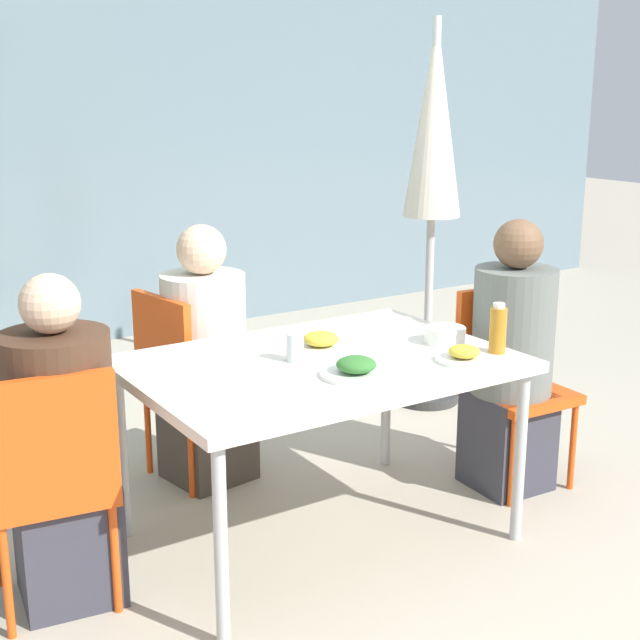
{
  "coord_description": "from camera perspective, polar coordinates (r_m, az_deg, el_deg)",
  "views": [
    {
      "loc": [
        -1.69,
        -2.64,
        1.7
      ],
      "look_at": [
        0.0,
        0.0,
        0.87
      ],
      "focal_mm": 50.0,
      "sensor_mm": 36.0,
      "label": 1
    }
  ],
  "objects": [
    {
      "name": "person_left",
      "position": [
        3.09,
        -16.21,
        -8.17
      ],
      "size": [
        0.36,
        0.36,
        1.13
      ],
      "rotation": [
        0.0,
        0.0,
        -0.13
      ],
      "color": "#383842",
      "rests_on": "ground"
    },
    {
      "name": "bottle",
      "position": [
        3.41,
        11.32,
        -0.58
      ],
      "size": [
        0.06,
        0.06,
        0.19
      ],
      "color": "#B7751E",
      "rests_on": "dining_table"
    },
    {
      "name": "dining_table",
      "position": [
        3.3,
        0.0,
        -3.41
      ],
      "size": [
        1.38,
        0.96,
        0.72
      ],
      "color": "silver",
      "rests_on": "ground"
    },
    {
      "name": "drinking_cup",
      "position": [
        3.25,
        -1.61,
        -1.76
      ],
      "size": [
        0.07,
        0.07,
        0.11
      ],
      "color": "silver",
      "rests_on": "dining_table"
    },
    {
      "name": "plate_0",
      "position": [
        3.41,
        0.07,
        -1.46
      ],
      "size": [
        0.25,
        0.25,
        0.07
      ],
      "color": "white",
      "rests_on": "dining_table"
    },
    {
      "name": "building_facade",
      "position": [
        6.12,
        -16.99,
        12.25
      ],
      "size": [
        10.0,
        0.2,
        3.0
      ],
      "color": "slate",
      "rests_on": "ground"
    },
    {
      "name": "chair_right",
      "position": [
        3.98,
        11.88,
        -3.22
      ],
      "size": [
        0.42,
        0.42,
        0.85
      ],
      "rotation": [
        0.0,
        0.0,
        3.09
      ],
      "color": "#E54C14",
      "rests_on": "ground"
    },
    {
      "name": "chair_left",
      "position": [
        3.02,
        -16.85,
        -9.4
      ],
      "size": [
        0.45,
        0.45,
        0.85
      ],
      "rotation": [
        0.0,
        0.0,
        -0.13
      ],
      "color": "#E54C14",
      "rests_on": "ground"
    },
    {
      "name": "salad_bowl",
      "position": [
        3.52,
        8.01,
        -0.96
      ],
      "size": [
        0.16,
        0.16,
        0.06
      ],
      "color": "white",
      "rests_on": "dining_table"
    },
    {
      "name": "person_far",
      "position": [
        3.9,
        -7.35,
        -2.81
      ],
      "size": [
        0.38,
        0.38,
        1.14
      ],
      "rotation": [
        0.0,
        0.0,
        -1.4
      ],
      "color": "#473D33",
      "rests_on": "ground"
    },
    {
      "name": "plate_2",
      "position": [
        3.3,
        9.2,
        -2.25
      ],
      "size": [
        0.21,
        0.21,
        0.06
      ],
      "color": "white",
      "rests_on": "dining_table"
    },
    {
      "name": "chair_far",
      "position": [
        3.91,
        -8.73,
        -3.4
      ],
      "size": [
        0.46,
        0.46,
        0.85
      ],
      "rotation": [
        0.0,
        0.0,
        -1.4
      ],
      "color": "#E54C14",
      "rests_on": "ground"
    },
    {
      "name": "closed_umbrella",
      "position": [
        4.74,
        7.28,
        11.29
      ],
      "size": [
        0.36,
        0.36,
        2.04
      ],
      "color": "#333333",
      "rests_on": "ground"
    },
    {
      "name": "ground_plane",
      "position": [
        3.57,
        0.0,
        -13.69
      ],
      "size": [
        24.0,
        24.0,
        0.0
      ],
      "primitive_type": "plane",
      "color": "#B2A893"
    },
    {
      "name": "person_right",
      "position": [
        3.87,
        12.16,
        -2.83
      ],
      "size": [
        0.34,
        0.34,
        1.17
      ],
      "rotation": [
        0.0,
        0.0,
        3.09
      ],
      "color": "#383842",
      "rests_on": "ground"
    },
    {
      "name": "plate_1",
      "position": [
        3.09,
        2.32,
        -3.14
      ],
      "size": [
        0.25,
        0.25,
        0.07
      ],
      "color": "white",
      "rests_on": "dining_table"
    }
  ]
}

